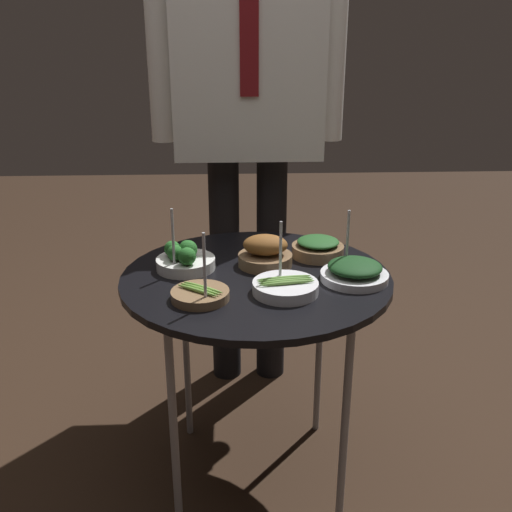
# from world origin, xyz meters

# --- Properties ---
(ground_plane) EXTENTS (8.00, 8.00, 0.00)m
(ground_plane) POSITION_xyz_m (0.00, 0.00, 0.00)
(ground_plane) COLOR black
(serving_cart) EXTENTS (0.69, 0.69, 0.64)m
(serving_cart) POSITION_xyz_m (0.00, 0.00, 0.60)
(serving_cart) COLOR black
(serving_cart) RESTS_ON ground_plane
(bowl_asparagus_back_right) EXTENTS (0.16, 0.16, 0.16)m
(bowl_asparagus_back_right) POSITION_xyz_m (0.06, -0.12, 0.66)
(bowl_asparagus_back_right) COLOR silver
(bowl_asparagus_back_right) RESTS_ON serving_cart
(bowl_broccoli_front_left) EXTENTS (0.15, 0.15, 0.17)m
(bowl_broccoli_front_left) POSITION_xyz_m (-0.18, 0.04, 0.67)
(bowl_broccoli_front_left) COLOR white
(bowl_broccoli_front_left) RESTS_ON serving_cart
(bowl_asparagus_front_center) EXTENTS (0.14, 0.14, 0.17)m
(bowl_asparagus_front_center) POSITION_xyz_m (-0.13, -0.14, 0.65)
(bowl_asparagus_front_center) COLOR brown
(bowl_asparagus_front_center) RESTS_ON serving_cart
(bowl_roast_mid_left) EXTENTS (0.14, 0.14, 0.08)m
(bowl_roast_mid_left) POSITION_xyz_m (0.03, 0.06, 0.68)
(bowl_roast_mid_left) COLOR brown
(bowl_roast_mid_left) RESTS_ON serving_cart
(bowl_spinach_back_left) EXTENTS (0.17, 0.17, 0.17)m
(bowl_spinach_back_left) POSITION_xyz_m (0.24, -0.05, 0.66)
(bowl_spinach_back_left) COLOR silver
(bowl_spinach_back_left) RESTS_ON serving_cart
(bowl_spinach_mid_right) EXTENTS (0.14, 0.14, 0.05)m
(bowl_spinach_mid_right) POSITION_xyz_m (0.18, 0.12, 0.66)
(bowl_spinach_mid_right) COLOR brown
(bowl_spinach_mid_right) RESTS_ON serving_cart
(waiter_figure) EXTENTS (0.62, 0.23, 1.69)m
(waiter_figure) POSITION_xyz_m (-0.00, 0.56, 1.07)
(waiter_figure) COLOR black
(waiter_figure) RESTS_ON ground_plane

